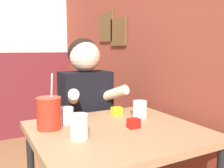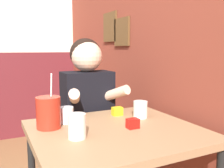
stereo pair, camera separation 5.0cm
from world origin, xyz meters
name	(u,v)px [view 1 (the left image)]	position (x,y,z in m)	size (l,w,h in m)	color
brick_wall_right	(116,26)	(1.33, 1.32, 1.35)	(0.08, 4.64, 2.70)	brown
main_table	(117,144)	(0.82, 0.39, 0.66)	(0.83, 0.74, 0.74)	#93704C
person_seated	(86,120)	(0.87, 0.92, 0.65)	(0.42, 0.41, 1.22)	black
cocktail_pitcher	(49,113)	(0.52, 0.55, 0.83)	(0.12, 0.12, 0.28)	#B22819
glass_near_pitcher	(67,115)	(0.63, 0.60, 0.79)	(0.08, 0.08, 0.09)	silver
glass_center	(140,109)	(1.05, 0.51, 0.79)	(0.08, 0.08, 0.10)	silver
glass_far_side	(79,127)	(0.61, 0.35, 0.80)	(0.08, 0.08, 0.11)	silver
condiment_ketchup	(134,123)	(0.91, 0.36, 0.77)	(0.06, 0.04, 0.05)	#B7140F
condiment_mustard	(117,111)	(0.95, 0.62, 0.77)	(0.06, 0.04, 0.05)	yellow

